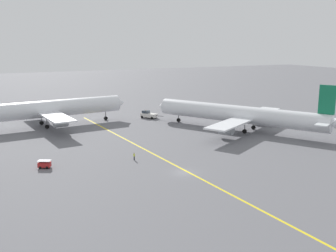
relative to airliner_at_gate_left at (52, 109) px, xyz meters
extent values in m
plane|color=slate|center=(16.58, -60.12, -5.61)|extent=(600.00, 600.00, 0.00)
cube|color=yellow|center=(16.84, -50.12, -5.61)|extent=(8.99, 119.73, 0.01)
cylinder|color=white|center=(0.44, 0.05, 0.11)|extent=(45.44, 10.20, 5.43)
cone|color=white|center=(24.07, 2.58, 0.11)|extent=(3.32, 5.26, 4.99)
cube|color=white|center=(-1.80, -0.19, -0.71)|extent=(10.77, 41.78, 0.44)
cylinder|color=#999EA3|center=(0.43, -11.59, -2.51)|extent=(4.45, 3.03, 2.60)
cylinder|color=#999EA3|center=(-2.04, 11.42, -2.51)|extent=(4.45, 3.03, 2.60)
cylinder|color=slate|center=(-3.15, 3.08, -3.65)|extent=(0.28, 0.28, 2.63)
cylinder|color=black|center=(-3.15, 3.08, -4.96)|extent=(1.35, 0.69, 1.30)
cylinder|color=slate|center=(-2.43, -3.68, -3.65)|extent=(0.28, 0.28, 2.63)
cylinder|color=black|center=(-2.43, -3.68, -4.96)|extent=(1.35, 0.69, 1.30)
cylinder|color=slate|center=(18.39, 1.97, -3.65)|extent=(0.28, 0.28, 2.63)
cylinder|color=black|center=(18.39, 1.97, -4.96)|extent=(1.35, 0.69, 1.30)
cylinder|color=white|center=(50.96, -30.95, -0.63)|extent=(32.12, 50.32, 5.28)
cone|color=white|center=(36.59, -6.07, -0.63)|extent=(5.61, 4.86, 4.86)
cone|color=white|center=(65.23, -55.66, -0.63)|extent=(5.46, 5.23, 4.23)
cube|color=white|center=(52.34, -33.34, -1.42)|extent=(40.04, 26.82, 0.44)
cube|color=white|center=(63.98, -53.50, -0.10)|extent=(12.86, 9.27, 0.28)
cube|color=#14724C|center=(63.83, -53.24, 5.97)|extent=(2.51, 3.99, 7.92)
cylinder|color=#999EA3|center=(62.15, -26.51, -3.22)|extent=(4.35, 4.94, 2.60)
cylinder|color=#999EA3|center=(41.52, -38.43, -3.22)|extent=(4.35, 4.94, 2.60)
cylinder|color=slate|center=(49.89, -35.90, -3.99)|extent=(0.28, 0.28, 1.95)
cylinder|color=black|center=(49.89, -35.90, -4.96)|extent=(1.13, 1.40, 1.30)
cylinder|color=slate|center=(55.78, -32.50, -3.99)|extent=(0.28, 0.28, 1.95)
cylinder|color=black|center=(55.78, -32.50, -4.96)|extent=(1.13, 1.40, 1.30)
cylinder|color=slate|center=(39.94, -11.88, -3.99)|extent=(0.28, 0.28, 1.95)
cylinder|color=black|center=(39.94, -11.88, -4.96)|extent=(1.13, 1.40, 1.30)
cube|color=white|center=(33.44, -1.20, -4.52)|extent=(5.48, 6.40, 1.29)
cube|color=#333D47|center=(32.72, -0.12, -3.43)|extent=(2.94, 2.94, 0.90)
cylinder|color=#4C4C51|center=(35.98, -5.00, -4.39)|extent=(1.94, 2.77, 0.20)
sphere|color=orange|center=(32.72, -0.12, -2.80)|extent=(0.24, 0.24, 0.24)
cylinder|color=black|center=(31.16, -0.16, -5.16)|extent=(0.75, 0.92, 0.90)
cylinder|color=black|center=(33.35, 1.30, -5.16)|extent=(0.75, 0.92, 0.90)
cylinder|color=black|center=(33.53, -3.71, -5.16)|extent=(0.75, 0.92, 0.90)
cylinder|color=black|center=(35.72, -2.25, -5.16)|extent=(0.75, 0.92, 0.90)
cube|color=red|center=(-9.33, -44.41, -4.81)|extent=(3.00, 2.51, 1.00)
cube|color=#B2B2B7|center=(-9.33, -44.41, -3.96)|extent=(3.15, 2.63, 0.12)
cylinder|color=black|center=(-10.31, -44.70, -5.31)|extent=(0.63, 0.45, 0.60)
cylinder|color=black|center=(-9.69, -43.45, -5.31)|extent=(0.63, 0.45, 0.60)
cylinder|color=black|center=(-8.97, -45.37, -5.31)|extent=(0.63, 0.45, 0.60)
cylinder|color=black|center=(-8.35, -44.12, -5.31)|extent=(0.63, 0.45, 0.60)
cylinder|color=black|center=(10.42, -47.16, -5.18)|extent=(0.28, 0.28, 0.87)
cylinder|color=#D1E02D|center=(10.42, -47.16, -4.43)|extent=(0.36, 0.36, 0.62)
sphere|color=brown|center=(10.42, -47.16, -4.00)|extent=(0.24, 0.24, 0.24)
camera|label=1|loc=(-20.57, -130.43, 21.37)|focal=42.43mm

